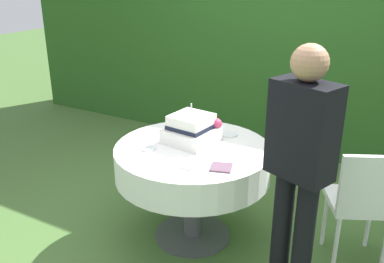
# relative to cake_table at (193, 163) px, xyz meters

# --- Properties ---
(ground_plane) EXTENTS (20.00, 20.00, 0.00)m
(ground_plane) POSITION_rel_cake_table_xyz_m (0.00, 0.00, -0.62)
(ground_plane) COLOR #476B33
(foliage_hedge) EXTENTS (6.96, 0.52, 2.79)m
(foliage_hedge) POSITION_rel_cake_table_xyz_m (0.00, 2.16, 0.77)
(foliage_hedge) COLOR #28561E
(foliage_hedge) RESTS_ON ground_plane
(cake_table) EXTENTS (1.13, 1.13, 0.75)m
(cake_table) POSITION_rel_cake_table_xyz_m (0.00, 0.00, 0.00)
(cake_table) COLOR #4C4C51
(cake_table) RESTS_ON ground_plane
(wedding_cake) EXTENTS (0.37, 0.37, 0.29)m
(wedding_cake) POSITION_rel_cake_table_xyz_m (-0.05, 0.09, 0.22)
(wedding_cake) COLOR white
(wedding_cake) RESTS_ON cake_table
(serving_plate_near) EXTENTS (0.13, 0.13, 0.01)m
(serving_plate_near) POSITION_rel_cake_table_xyz_m (0.13, 0.33, 0.13)
(serving_plate_near) COLOR white
(serving_plate_near) RESTS_ON cake_table
(serving_plate_far) EXTENTS (0.10, 0.10, 0.01)m
(serving_plate_far) POSITION_rel_cake_table_xyz_m (0.14, -0.30, 0.13)
(serving_plate_far) COLOR white
(serving_plate_far) RESTS_ON cake_table
(serving_plate_left) EXTENTS (0.11, 0.11, 0.01)m
(serving_plate_left) POSITION_rel_cake_table_xyz_m (-0.25, -0.19, 0.13)
(serving_plate_left) COLOR white
(serving_plate_left) RESTS_ON cake_table
(napkin_stack) EXTENTS (0.17, 0.17, 0.01)m
(napkin_stack) POSITION_rel_cake_table_xyz_m (0.33, -0.21, 0.13)
(napkin_stack) COLOR #6B4C60
(napkin_stack) RESTS_ON cake_table
(garden_chair) EXTENTS (0.53, 0.53, 0.89)m
(garden_chair) POSITION_rel_cake_table_xyz_m (1.16, 0.23, -0.08)
(garden_chair) COLOR white
(garden_chair) RESTS_ON ground_plane
(standing_person) EXTENTS (0.41, 0.32, 1.60)m
(standing_person) POSITION_rel_cake_table_xyz_m (0.84, -0.26, 0.31)
(standing_person) COLOR black
(standing_person) RESTS_ON ground_plane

